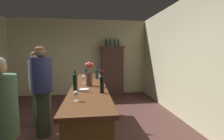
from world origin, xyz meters
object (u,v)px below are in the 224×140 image
object	(u,v)px
wine_bottle_chardonnay	(102,83)
cheese_plate	(84,89)
bar_counter	(89,112)
display_bottle_left	(106,43)
display_cabinet	(112,70)
display_bottle_midleft	(110,43)
display_bottle_center	(115,42)
display_bottle_midright	(118,43)
wine_glass_mid	(84,77)
wine_bottle_malbec	(75,81)
patron_redhead	(37,84)
flower_arrangement	(89,74)
wine_bottle_syrah	(97,73)
patron_near_entrance	(42,88)
patron_by_cabinet	(45,79)
patron_in_navy	(0,129)
wine_glass_front	(76,94)
wine_bottle_riesling	(86,72)

from	to	relation	value
wine_bottle_chardonnay	cheese_plate	bearing A→B (deg)	138.07
bar_counter	display_bottle_left	size ratio (longest dim) A/B	9.93
display_cabinet	display_bottle_midleft	bearing A→B (deg)	180.00
display_cabinet	display_bottle_center	distance (m)	1.04
wine_bottle_chardonnay	display_bottle_midright	bearing A→B (deg)	77.02
display_bottle_center	display_bottle_midright	xyz separation A→B (m)	(0.13, 0.00, -0.01)
wine_glass_mid	wine_bottle_malbec	bearing A→B (deg)	-99.49
bar_counter	patron_redhead	distance (m)	1.41
display_cabinet	display_bottle_center	world-z (taller)	display_bottle_center
display_cabinet	flower_arrangement	xyz separation A→B (m)	(-0.84, -3.32, 0.27)
cheese_plate	patron_redhead	distance (m)	1.59
wine_bottle_malbec	wine_bottle_chardonnay	size ratio (longest dim) A/B	1.02
wine_bottle_syrah	display_bottle_midleft	size ratio (longest dim) A/B	0.91
patron_near_entrance	wine_bottle_malbec	bearing A→B (deg)	-40.73
patron_by_cabinet	display_bottle_left	bearing A→B (deg)	91.92
wine_bottle_syrah	wine_glass_mid	distance (m)	0.56
bar_counter	patron_in_navy	world-z (taller)	patron_in_navy
display_cabinet	display_bottle_midleft	xyz separation A→B (m)	(-0.08, 0.00, 1.02)
bar_counter	patron_in_navy	bearing A→B (deg)	-123.31
display_bottle_left	patron_by_cabinet	xyz separation A→B (m)	(-1.84, -1.48, -1.10)
display_bottle_midright	flower_arrangement	bearing A→B (deg)	-107.81
flower_arrangement	display_bottle_midleft	world-z (taller)	display_bottle_midleft
bar_counter	display_bottle_midleft	size ratio (longest dim) A/B	9.66
wine_bottle_malbec	cheese_plate	world-z (taller)	wine_bottle_malbec
display_bottle_midleft	flower_arrangement	bearing A→B (deg)	-102.83
display_bottle_midright	patron_in_navy	world-z (taller)	display_bottle_midright
cheese_plate	patron_near_entrance	distance (m)	1.06
cheese_plate	patron_by_cabinet	distance (m)	2.43
wine_bottle_syrah	display_bottle_center	bearing A→B (deg)	73.01
display_bottle_center	display_bottle_midright	bearing A→B (deg)	0.00
wine_glass_front	display_bottle_midleft	size ratio (longest dim) A/B	0.39
wine_bottle_malbec	wine_bottle_chardonnay	xyz separation A→B (m)	(0.39, -0.19, -0.00)
display_bottle_midleft	patron_by_cabinet	world-z (taller)	display_bottle_midleft
wine_glass_front	display_bottle_midright	bearing A→B (deg)	73.85
patron_redhead	patron_near_entrance	bearing A→B (deg)	-29.04
display_bottle_left	patron_in_navy	xyz separation A→B (m)	(-1.46, -4.47, -1.13)
wine_glass_mid	patron_near_entrance	size ratio (longest dim) A/B	0.09
bar_counter	display_bottle_left	world-z (taller)	display_bottle_left
cheese_plate	display_bottle_midright	distance (m)	3.91
wine_bottle_malbec	patron_in_navy	distance (m)	1.08
patron_near_entrance	patron_in_navy	world-z (taller)	patron_near_entrance
patron_near_entrance	display_bottle_center	bearing A→B (deg)	63.61
wine_bottle_riesling	flower_arrangement	xyz separation A→B (m)	(0.08, -1.08, 0.07)
wine_bottle_riesling	flower_arrangement	size ratio (longest dim) A/B	0.71
display_cabinet	patron_near_entrance	xyz separation A→B (m)	(-1.73, -2.95, -0.02)
patron_by_cabinet	patron_redhead	xyz separation A→B (m)	(0.09, -0.96, 0.03)
wine_glass_front	cheese_plate	bearing A→B (deg)	83.00
display_bottle_midleft	wine_glass_front	bearing A→B (deg)	-102.17
wine_bottle_riesling	patron_by_cabinet	size ratio (longest dim) A/B	0.18
display_bottle_center	cheese_plate	bearing A→B (deg)	-105.66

